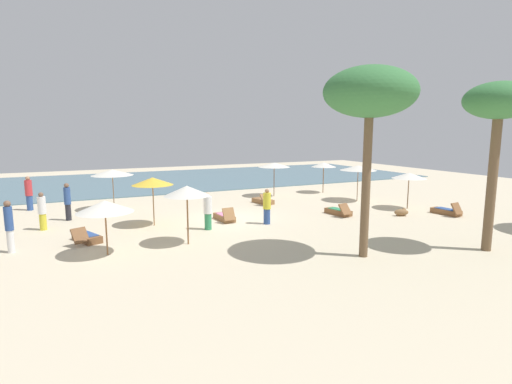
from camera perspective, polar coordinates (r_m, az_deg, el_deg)
The scene contains 24 objects.
ground_plane at distance 20.16m, azimuth -3.73°, elevation -3.92°, with size 60.00×60.00×0.00m, color beige.
ocean_water at distance 36.29m, azimuth -13.71°, elevation 1.60°, with size 48.00×16.00×0.06m, color slate.
umbrella_0 at distance 19.11m, azimuth -14.55°, elevation 1.48°, with size 1.90×1.90×2.28m.
umbrella_1 at distance 24.12m, azimuth 21.01°, elevation 2.19°, with size 1.90×1.90×2.07m.
umbrella_2 at distance 28.83m, azimuth 9.62°, elevation 3.86°, with size 1.74×1.74×2.18m.
umbrella_3 at distance 15.64m, azimuth -9.83°, elevation 0.15°, with size 1.78×1.78×2.32m.
umbrella_4 at distance 23.63m, azimuth -19.82°, elevation 2.64°, with size 2.28×2.28×2.28m.
umbrella_5 at distance 15.10m, azimuth -20.76°, elevation -1.94°, with size 1.99×1.99×1.99m.
umbrella_6 at distance 25.87m, azimuth 14.38°, elevation 3.35°, with size 2.26×2.26×2.25m.
umbrella_7 at distance 26.85m, azimuth 2.61°, elevation 3.89°, with size 2.13×2.13×2.29m.
lounger_0 at distance 24.36m, azimuth 1.04°, elevation -1.27°, with size 0.96×1.78×0.68m.
lounger_1 at distance 17.53m, azimuth -23.04°, elevation -5.99°, with size 1.18×1.77×0.71m.
lounger_2 at distance 19.90m, azimuth -4.50°, elevation -3.58°, with size 0.66×1.66×0.75m.
lounger_4 at distance 23.52m, azimuth 25.59°, elevation -2.50°, with size 0.75×1.70×0.74m.
lounger_5 at distance 21.60m, azimuth 11.73°, elevation -2.75°, with size 0.82×1.75×0.70m.
person_0 at distance 18.06m, azimuth -6.88°, elevation -2.70°, with size 0.42×0.42×1.71m.
person_1 at distance 21.83m, azimuth -25.30°, elevation -1.21°, with size 0.44×0.44×1.87m.
person_2 at distance 25.57m, azimuth -29.67°, elevation -0.15°, with size 0.39×0.39×1.92m.
person_3 at distance 17.09m, azimuth -31.76°, elevation -4.10°, with size 0.40×0.40×1.94m.
person_4 at distance 20.25m, azimuth -28.20°, elevation -2.42°, with size 0.48×0.48×1.71m.
person_5 at distance 19.00m, azimuth 1.57°, elevation -2.08°, with size 0.51×0.51×1.70m.
palm_0 at distance 16.82m, azimuth 31.36°, elevation 10.42°, with size 2.42×2.42×6.15m.
palm_2 at distance 14.27m, azimuth 15.95°, elevation 13.25°, with size 3.14×3.14×6.57m.
dog at distance 22.25m, azimuth 20.07°, elevation -2.72°, with size 0.82×0.60×0.38m.
Camera 1 is at (-7.23, -18.28, 4.45)m, focal length 28.03 mm.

